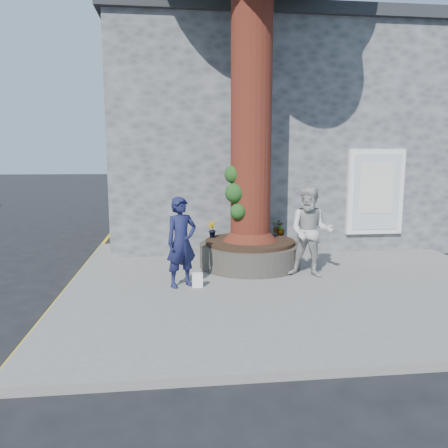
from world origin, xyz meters
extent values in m
plane|color=black|center=(0.00, 0.00, 0.00)|extent=(120.00, 120.00, 0.00)
cube|color=slate|center=(1.50, 1.00, 0.06)|extent=(9.00, 8.00, 0.12)
cube|color=yellow|center=(-3.05, 1.00, 0.00)|extent=(0.10, 30.00, 0.01)
cube|color=#4C4E51|center=(2.50, 7.20, 3.00)|extent=(10.00, 8.00, 6.00)
cube|color=black|center=(2.50, 7.20, 6.15)|extent=(10.30, 8.30, 0.30)
cube|color=white|center=(4.30, 3.14, 1.70)|extent=(1.50, 0.12, 2.20)
cube|color=silver|center=(4.30, 3.08, 1.70)|extent=(1.25, 0.04, 1.95)
cube|color=silver|center=(4.30, 3.06, 1.80)|extent=(0.90, 0.02, 1.30)
cylinder|color=black|center=(0.80, 2.00, 0.38)|extent=(2.30, 2.30, 0.52)
cylinder|color=black|center=(0.80, 2.00, 0.68)|extent=(2.04, 2.04, 0.08)
cylinder|color=#491812|center=(0.80, 2.00, 4.47)|extent=(0.90, 0.90, 7.50)
cone|color=#491812|center=(0.80, 2.00, 1.07)|extent=(1.24, 1.24, 0.70)
sphere|color=#143C14|center=(0.42, 1.80, 1.82)|extent=(0.44, 0.44, 0.44)
sphere|color=#143C14|center=(0.48, 1.70, 1.42)|extent=(0.36, 0.36, 0.36)
sphere|color=#143C14|center=(0.40, 1.92, 2.22)|extent=(0.40, 0.40, 0.40)
imported|color=#16193D|center=(-0.79, 0.57, 0.99)|extent=(0.75, 0.66, 1.74)
imported|color=#B1B0A9|center=(1.89, 0.97, 1.07)|extent=(1.13, 1.02, 1.90)
cube|color=white|center=(-0.49, 0.49, 0.26)|extent=(0.20, 0.13, 0.28)
imported|color=gray|center=(0.71, 2.53, 0.90)|extent=(0.22, 0.23, 0.36)
imported|color=gray|center=(-0.04, 2.44, 0.91)|extent=(0.28, 0.28, 0.38)
imported|color=gray|center=(1.65, 2.53, 0.88)|extent=(0.25, 0.25, 0.33)
imported|color=gray|center=(1.65, 2.85, 0.89)|extent=(0.41, 0.41, 0.34)
camera|label=1|loc=(-0.93, -7.65, 2.61)|focal=35.00mm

